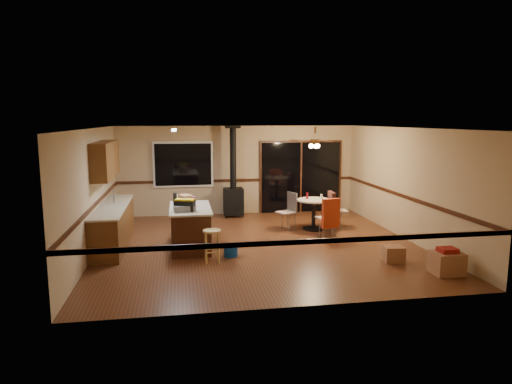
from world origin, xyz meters
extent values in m
plane|color=#552C17|center=(0.00, 0.00, 0.00)|extent=(7.00, 7.00, 0.00)
plane|color=silver|center=(0.00, 0.00, 2.60)|extent=(7.00, 7.00, 0.00)
plane|color=tan|center=(0.00, 3.50, 1.30)|extent=(7.00, 0.00, 7.00)
plane|color=tan|center=(0.00, -3.50, 1.30)|extent=(7.00, 0.00, 7.00)
plane|color=tan|center=(-3.50, 0.00, 1.30)|extent=(0.00, 7.00, 7.00)
plane|color=tan|center=(3.50, 0.00, 1.30)|extent=(0.00, 7.00, 7.00)
cube|color=black|center=(-1.60, 3.45, 1.50)|extent=(1.72, 0.10, 1.32)
cube|color=black|center=(1.90, 3.45, 1.05)|extent=(2.52, 0.10, 2.10)
cube|color=brown|center=(-3.20, 0.50, 0.43)|extent=(0.60, 3.00, 0.86)
cube|color=#BDB092|center=(-3.20, 0.50, 0.88)|extent=(0.64, 3.04, 0.04)
cube|color=brown|center=(-3.33, 0.70, 1.90)|extent=(0.35, 2.00, 0.80)
cube|color=#401E10|center=(-1.50, 0.00, 0.43)|extent=(0.80, 1.60, 0.86)
cube|color=#BDB092|center=(-1.50, 0.00, 0.88)|extent=(0.88, 1.68, 0.04)
cube|color=black|center=(-0.20, 3.05, 0.46)|extent=(0.55, 0.50, 0.75)
cylinder|color=black|center=(-0.20, 3.05, 1.71)|extent=(0.18, 0.18, 1.77)
cylinder|color=brown|center=(1.63, 1.17, 2.25)|extent=(0.24, 0.24, 0.10)
cylinder|color=brown|center=(1.63, 1.17, 2.52)|extent=(0.05, 0.05, 0.16)
sphere|color=#FFD88C|center=(1.63, 1.17, 2.13)|extent=(0.16, 0.16, 0.16)
cube|color=white|center=(-1.80, 0.30, 2.56)|extent=(0.10, 1.20, 0.04)
cube|color=slate|center=(-1.64, -0.44, 0.96)|extent=(0.43, 0.28, 0.12)
cube|color=black|center=(-1.61, -0.39, 1.01)|extent=(0.45, 0.33, 0.22)
cube|color=gold|center=(-1.61, -0.39, 1.14)|extent=(0.43, 0.31, 0.03)
cube|color=#986443|center=(-1.59, 0.38, 1.01)|extent=(0.35, 0.39, 0.21)
cylinder|color=black|center=(-1.82, 0.16, 1.05)|extent=(0.11, 0.11, 0.30)
cylinder|color=#D84C8C|center=(-1.41, 0.13, 1.01)|extent=(0.07, 0.07, 0.21)
cylinder|color=white|center=(-1.79, 0.69, 0.99)|extent=(0.06, 0.06, 0.18)
cylinder|color=#D5BA71|center=(-1.11, -1.09, 0.32)|extent=(0.38, 0.38, 0.65)
cylinder|color=#0B41A4|center=(-0.71, -0.79, 0.12)|extent=(0.36, 0.36, 0.24)
cylinder|color=black|center=(1.63, 1.17, 0.02)|extent=(0.53, 0.53, 0.04)
cylinder|color=black|center=(1.63, 1.17, 0.39)|extent=(0.10, 0.10, 0.70)
cylinder|color=#BDB092|center=(1.63, 1.17, 0.76)|extent=(0.85, 0.85, 0.04)
cylinder|color=#590C14|center=(1.48, 1.27, 0.86)|extent=(0.07, 0.07, 0.17)
cylinder|color=beige|center=(1.81, 1.12, 0.85)|extent=(0.08, 0.08, 0.14)
cube|color=tan|center=(0.93, 1.27, 0.45)|extent=(0.52, 0.52, 0.03)
cube|color=slate|center=(1.11, 1.34, 0.70)|extent=(0.18, 0.38, 0.50)
cube|color=tan|center=(1.73, 0.47, 0.45)|extent=(0.48, 0.48, 0.03)
cube|color=slate|center=(1.77, 0.28, 0.70)|extent=(0.40, 0.12, 0.50)
cube|color=#B03214|center=(1.78, 0.26, 0.60)|extent=(0.45, 0.19, 0.70)
cube|color=tan|center=(2.33, 1.22, 0.45)|extent=(0.43, 0.43, 0.03)
cube|color=slate|center=(2.14, 1.23, 0.70)|extent=(0.06, 0.40, 0.50)
cube|color=#391A15|center=(2.12, 1.23, 0.60)|extent=(0.13, 0.45, 0.70)
cube|color=#986443|center=(-1.21, 2.77, 0.18)|extent=(0.45, 0.36, 0.36)
cube|color=#986443|center=(3.05, -2.51, 0.20)|extent=(0.54, 0.45, 0.41)
cube|color=#986443|center=(2.43, -1.66, 0.15)|extent=(0.41, 0.36, 0.31)
cube|color=maroon|center=(3.05, -2.51, 0.45)|extent=(0.32, 0.27, 0.08)
camera|label=1|loc=(-1.69, -9.80, 2.79)|focal=32.00mm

